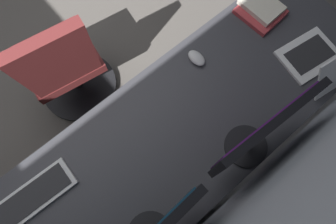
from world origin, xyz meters
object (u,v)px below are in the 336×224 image
at_px(keyboard_main, 29,200).
at_px(office_chair, 65,68).
at_px(drawer_pedestal, 152,174).
at_px(book_stack_near, 261,9).
at_px(monitor_primary, 261,133).
at_px(mouse_main, 197,58).
at_px(laptop_leftmost, 321,61).

distance_m(keyboard_main, office_chair, 0.84).
bearing_deg(drawer_pedestal, book_stack_near, -166.05).
height_order(drawer_pedestal, monitor_primary, monitor_primary).
relative_size(keyboard_main, book_stack_near, 1.76).
height_order(drawer_pedestal, mouse_main, mouse_main).
xyz_separation_m(monitor_primary, keyboard_main, (0.89, -0.44, -0.23)).
bearing_deg(laptop_leftmost, office_chair, -45.53).
relative_size(laptop_leftmost, book_stack_near, 1.50).
distance_m(drawer_pedestal, laptop_leftmost, 1.09).
bearing_deg(mouse_main, book_stack_near, 179.08).
bearing_deg(office_chair, mouse_main, 132.83).
distance_m(laptop_leftmost, office_chair, 1.44).
xyz_separation_m(laptop_leftmost, office_chair, (0.98, -1.00, -0.32)).
xyz_separation_m(monitor_primary, laptop_leftmost, (-0.58, -0.06, -0.20)).
xyz_separation_m(keyboard_main, mouse_main, (-1.02, -0.04, 0.01)).
relative_size(monitor_primary, mouse_main, 4.59).
distance_m(mouse_main, office_chair, 0.84).
bearing_deg(book_stack_near, drawer_pedestal, 13.95).
height_order(laptop_leftmost, book_stack_near, laptop_leftmost).
height_order(monitor_primary, office_chair, monitor_primary).
bearing_deg(monitor_primary, office_chair, -69.12).
bearing_deg(mouse_main, drawer_pedestal, 25.50).
height_order(keyboard_main, office_chair, office_chair).
distance_m(monitor_primary, mouse_main, 0.55).
bearing_deg(mouse_main, office_chair, -47.17).
bearing_deg(book_stack_near, office_chair, -30.39).
relative_size(monitor_primary, keyboard_main, 1.13).
bearing_deg(book_stack_near, mouse_main, -0.92).
bearing_deg(mouse_main, laptop_leftmost, 136.57).
relative_size(laptop_leftmost, mouse_main, 3.47).
bearing_deg(monitor_primary, keyboard_main, -26.40).
relative_size(drawer_pedestal, book_stack_near, 2.88).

